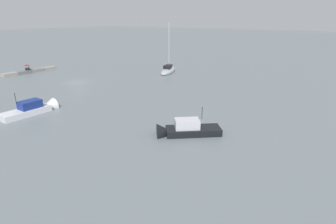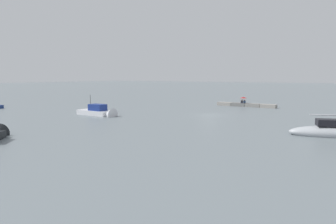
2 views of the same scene
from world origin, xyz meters
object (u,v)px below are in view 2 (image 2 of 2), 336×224
object	(u,v)px
person_seated_dark_right	(242,102)
motorboat_white_near	(100,113)
person_seated_blue_left	(244,102)
umbrella_open_red	(243,98)
sailboat_grey_near	(333,132)

from	to	relation	value
person_seated_dark_right	motorboat_white_near	world-z (taller)	motorboat_white_near
person_seated_dark_right	motorboat_white_near	distance (m)	29.37
person_seated_blue_left	umbrella_open_red	xyz separation A→B (m)	(0.30, -0.14, 0.87)
person_seated_blue_left	person_seated_dark_right	distance (m)	0.56
sailboat_grey_near	motorboat_white_near	xyz separation A→B (m)	(32.23, 1.19, -0.01)
person_seated_blue_left	umbrella_open_red	bearing A→B (deg)	-35.54
person_seated_blue_left	person_seated_dark_right	bearing A→B (deg)	-13.35
person_seated_dark_right	motorboat_white_near	size ratio (longest dim) A/B	0.10
person_seated_dark_right	sailboat_grey_near	distance (m)	31.33
person_seated_blue_left	umbrella_open_red	distance (m)	0.93
umbrella_open_red	sailboat_grey_near	xyz separation A→B (m)	(-18.64, 25.09, -1.38)
person_seated_blue_left	umbrella_open_red	size ratio (longest dim) A/B	0.52
person_seated_blue_left	umbrella_open_red	world-z (taller)	umbrella_open_red
umbrella_open_red	sailboat_grey_near	bearing A→B (deg)	126.61
umbrella_open_red	motorboat_white_near	bearing A→B (deg)	62.66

